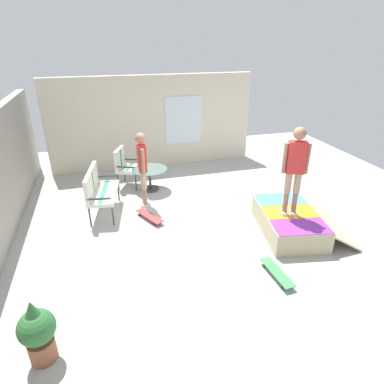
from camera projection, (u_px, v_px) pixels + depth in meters
ground_plane at (209, 224)px, 7.05m from camera, size 12.00×12.00×0.10m
house_facade at (153, 122)px, 9.64m from camera, size 0.23×6.00×2.65m
skate_ramp at (290, 222)px, 6.61m from camera, size 1.96×1.93×0.46m
patio_bench at (98, 188)px, 7.17m from camera, size 1.32×0.75×1.02m
patio_chair_near_house at (125, 164)px, 8.51m from camera, size 0.78×0.75×1.02m
patio_table at (150, 175)px, 8.38m from camera, size 0.90×0.90×0.57m
person_watching at (142, 164)px, 7.35m from camera, size 0.48×0.24×1.73m
person_skater at (295, 165)px, 6.01m from camera, size 0.32×0.46×1.73m
skateboard_by_bench at (150, 216)px, 7.10m from camera, size 0.81×0.53×0.10m
skateboard_spare at (277, 273)px, 5.41m from camera, size 0.81×0.24×0.10m
potted_plant at (37, 331)px, 3.87m from camera, size 0.44×0.44×0.92m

